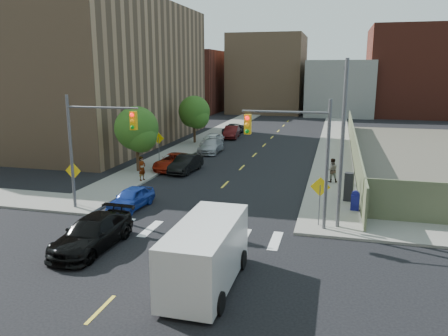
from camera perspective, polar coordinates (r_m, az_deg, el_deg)
The scene contains 30 objects.
ground at distance 20.23m, azimuth -10.02°, elevation -12.11°, with size 160.00×160.00×0.00m, color black.
sidewalk_nw at distance 60.75m, azimuth -0.50°, elevation 4.86°, with size 3.50×73.00×0.15m, color gray.
sidewalk_ne at distance 58.71m, azimuth 14.31°, elevation 4.19°, with size 3.50×73.00×0.15m, color gray.
fence_north at distance 45.22m, azimuth 16.57°, elevation 3.09°, with size 0.12×44.00×2.50m, color #656F4D.
building_nw at distance 55.36m, azimuth -18.51°, elevation 11.68°, with size 22.00×30.00×16.00m, color #8C6B4C.
bg_bldg_west at distance 91.65m, azimuth -4.58°, elevation 11.21°, with size 14.00×18.00×12.00m, color #592319.
bg_bldg_midwest at distance 89.70m, azimuth 5.77°, elevation 12.11°, with size 14.00×16.00×15.00m, color #8C6B4C.
bg_bldg_center at distance 86.68m, azimuth 14.85°, elevation 10.09°, with size 12.00×16.00×10.00m, color gray.
bg_bldg_east at distance 89.74m, azimuth 24.10°, elevation 11.41°, with size 18.00×18.00×16.00m, color #592319.
signal_nw at distance 26.80m, azimuth -16.80°, elevation 3.83°, with size 4.59×0.30×7.00m.
signal_ne at distance 23.03m, azimuth 9.66°, elevation 2.80°, with size 4.59×0.30×7.00m.
streetlight_ne at distance 23.74m, azimuth 15.26°, elevation 4.51°, with size 0.25×3.70×9.00m.
warn_sign_nw at distance 28.66m, azimuth -19.07°, elevation -0.95°, with size 1.06×0.06×2.83m.
warn_sign_ne at distance 24.01m, azimuth 12.43°, elevation -3.12°, with size 1.06×0.06×2.83m.
warn_sign_midwest at distance 40.34m, azimuth -8.53°, elevation 3.44°, with size 1.06×0.06×2.83m.
tree_west_near at distance 36.65m, azimuth -11.31°, elevation 4.74°, with size 3.66×3.64×5.52m.
tree_west_far at distance 50.48m, azimuth -3.89°, elevation 7.10°, with size 3.66×3.64×5.52m.
parked_car_blue at distance 27.64m, azimuth -12.04°, elevation -3.88°, with size 1.56×3.87×1.32m, color #1C3A9C.
parked_car_black at distance 36.67m, azimuth -5.01°, elevation 0.57°, with size 1.52×4.37×1.44m, color black.
parked_car_red at distance 37.70m, azimuth -6.56°, elevation 0.82°, with size 2.28×4.95×1.38m, color #A22210.
parked_car_silver at distance 45.12m, azimuth -1.69°, elevation 2.89°, with size 1.97×4.84×1.41m, color #9EA0A6.
parked_car_white at distance 48.67m, azimuth -1.59°, elevation 3.69°, with size 1.79×4.45×1.52m, color silver.
parked_car_maroon at distance 54.74m, azimuth 0.99°, elevation 4.71°, with size 1.61×4.61×1.52m, color #410D0D.
parked_car_grey at distance 58.32m, azimuth 1.16°, elevation 5.11°, with size 2.22×4.81×1.34m, color black.
black_sedan at distance 22.07m, azimuth -16.82°, elevation -8.18°, with size 2.14×5.25×1.52m, color black.
cargo_van at distance 17.69m, azimuth -2.24°, elevation -10.81°, with size 2.41×5.71×2.61m.
mailbox at distance 27.44m, azimuth 16.77°, elevation -4.11°, with size 0.53×0.43×1.20m.
payphone at distance 29.15m, azimuth 15.97°, elevation -2.37°, with size 0.55×0.45×1.85m, color black.
pedestrian_west at distance 33.76m, azimuth -10.65°, elevation -0.05°, with size 0.68×0.44×1.86m, color gray.
pedestrian_east at distance 33.65m, azimuth 13.92°, elevation -0.29°, with size 0.88×0.69×1.81m, color gray.
Camera 1 is at (7.86, -16.61, 8.45)m, focal length 35.00 mm.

